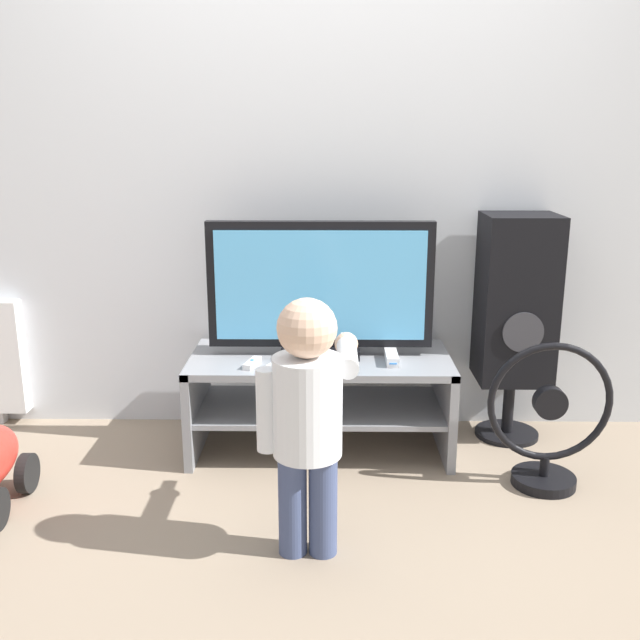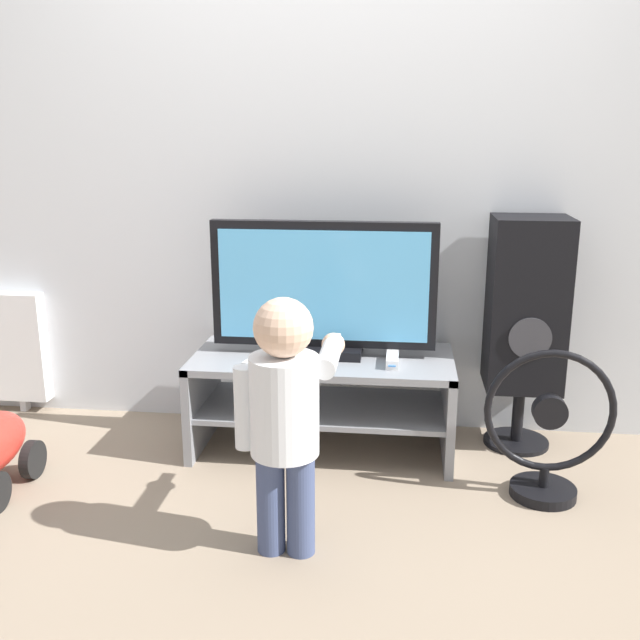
% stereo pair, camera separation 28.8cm
% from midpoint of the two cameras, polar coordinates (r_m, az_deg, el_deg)
% --- Properties ---
extents(ground_plane, '(16.00, 16.00, 0.00)m').
position_cam_midpoint_polar(ground_plane, '(2.96, 2.50, -12.29)').
color(ground_plane, gray).
extents(wall_back, '(10.00, 0.06, 2.60)m').
position_cam_midpoint_polar(wall_back, '(3.22, 3.57, 13.96)').
color(wall_back, silver).
rests_on(wall_back, ground_plane).
extents(tv_stand, '(1.11, 0.51, 0.42)m').
position_cam_midpoint_polar(tv_stand, '(3.08, 2.91, -5.43)').
color(tv_stand, gray).
rests_on(tv_stand, ground_plane).
extents(television, '(0.94, 0.20, 0.57)m').
position_cam_midpoint_polar(television, '(2.98, 3.05, 2.34)').
color(television, black).
rests_on(television, tv_stand).
extents(game_console, '(0.05, 0.17, 0.04)m').
position_cam_midpoint_polar(game_console, '(2.95, 8.61, -3.18)').
color(game_console, white).
rests_on(game_console, tv_stand).
extents(remote_primary, '(0.07, 0.13, 0.03)m').
position_cam_midpoint_polar(remote_primary, '(2.93, -2.63, -3.32)').
color(remote_primary, white).
rests_on(remote_primary, tv_stand).
extents(remote_secondary, '(0.09, 0.13, 0.03)m').
position_cam_midpoint_polar(remote_secondary, '(2.91, -0.59, -3.47)').
color(remote_secondary, white).
rests_on(remote_secondary, tv_stand).
extents(child, '(0.33, 0.49, 0.87)m').
position_cam_midpoint_polar(child, '(2.26, 0.91, -7.00)').
color(child, '#3F4C72').
rests_on(child, ground_plane).
extents(speaker_tower, '(0.32, 0.29, 1.01)m').
position_cam_midpoint_polar(speaker_tower, '(3.18, 18.69, 0.85)').
color(speaker_tower, black).
rests_on(speaker_tower, ground_plane).
extents(floor_fan, '(0.48, 0.25, 0.59)m').
position_cam_midpoint_polar(floor_fan, '(2.87, 20.59, -8.49)').
color(floor_fan, black).
rests_on(floor_fan, ground_plane).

